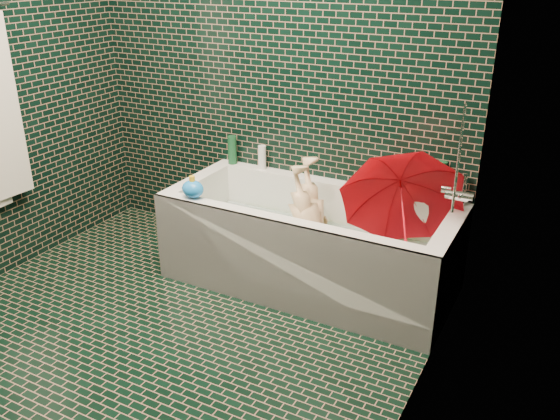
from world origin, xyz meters
The scene contains 18 objects.
floor centered at (0.00, 0.00, 0.00)m, with size 2.80×2.80×0.00m, color black.
wall_back centered at (0.00, 1.40, 1.25)m, with size 2.80×2.80×0.00m, color black.
wall_right centered at (1.30, 0.00, 1.25)m, with size 2.80×2.80×0.00m, color black.
bathtub centered at (0.45, 1.01, 0.21)m, with size 1.70×0.75×0.55m.
bath_mat centered at (0.45, 1.02, 0.16)m, with size 1.35×0.47×0.01m, color green.
water centered at (0.45, 1.02, 0.30)m, with size 1.48×0.53×0.00m, color silver.
faucet centered at (1.26, 1.02, 0.77)m, with size 0.18×0.19×0.55m.
child centered at (0.46, 1.04, 0.31)m, with size 0.34×0.22×0.92m, color beige.
umbrella centered at (1.00, 1.02, 0.58)m, with size 0.66×0.66×0.58m, color red.
soap_bottle_a centered at (1.15, 1.35, 0.55)m, with size 0.10×0.10×0.25m, color white.
soap_bottle_b centered at (1.20, 1.36, 0.55)m, with size 0.09×0.09×0.21m, color #5C2078.
soap_bottle_c centered at (1.18, 1.35, 0.55)m, with size 0.13×0.13×0.16m, color #144726.
bottle_right_tall centered at (1.10, 1.37, 0.67)m, with size 0.06×0.06×0.23m, color #144726.
bottle_right_pump centered at (1.23, 1.35, 0.64)m, with size 0.05×0.05×0.18m, color silver.
bottle_left_tall centered at (-0.29, 1.35, 0.65)m, with size 0.06×0.06×0.19m, color #144726.
bottle_left_short centered at (-0.06, 1.35, 0.63)m, with size 0.05×0.05×0.16m, color white.
rubber_duck centered at (0.95, 1.36, 0.59)m, with size 0.12×0.09×0.10m.
bath_toy centered at (-0.17, 0.72, 0.61)m, with size 0.14×0.12×0.13m.
Camera 1 is at (1.78, -1.86, 1.86)m, focal length 38.00 mm.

